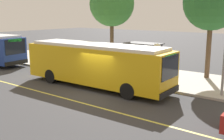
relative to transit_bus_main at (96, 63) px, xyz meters
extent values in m
plane|color=#38383A|center=(1.15, -1.01, -1.62)|extent=(120.00, 120.00, 0.00)
cube|color=#B7B2A8|center=(1.15, 4.99, -1.54)|extent=(44.00, 6.40, 0.15)
cube|color=#E0D64C|center=(1.15, -3.21, -1.61)|extent=(36.00, 0.14, 0.01)
cube|color=gold|center=(-0.02, -0.01, -0.07)|extent=(10.92, 2.84, 2.40)
cube|color=silver|center=(-0.02, -0.01, 1.23)|extent=(10.05, 2.56, 0.20)
cube|color=black|center=(5.43, 0.14, 0.37)|extent=(0.10, 2.17, 1.34)
cube|color=black|center=(-0.05, 1.28, 0.22)|extent=(9.55, 0.29, 1.06)
cube|color=black|center=(-0.05, 1.28, -1.05)|extent=(10.31, 0.30, 0.28)
cube|color=#26D83F|center=(5.43, 0.14, 0.95)|extent=(0.07, 1.40, 0.24)
cube|color=black|center=(5.44, 0.14, -1.09)|extent=(0.15, 2.50, 0.36)
cylinder|color=black|center=(3.32, 1.24, -1.12)|extent=(1.01, 0.31, 1.00)
cylinder|color=black|center=(3.38, -1.07, -1.12)|extent=(1.01, 0.31, 1.00)
cylinder|color=black|center=(-3.30, 1.06, -1.12)|extent=(1.01, 0.31, 1.00)
cylinder|color=black|center=(-3.24, -1.25, -1.12)|extent=(1.01, 0.31, 1.00)
cube|color=black|center=(-10.01, 0.42, 0.37)|extent=(0.19, 2.17, 1.34)
cube|color=#26D83F|center=(-10.00, 0.42, 0.95)|extent=(0.12, 1.40, 0.24)
cube|color=black|center=(-9.99, 0.42, -1.09)|extent=(0.25, 2.50, 0.36)
cylinder|color=black|center=(-12.31, 1.43, -1.12)|extent=(1.02, 0.35, 1.00)
cylinder|color=#333338|center=(1.95, 5.74, -0.27)|extent=(0.10, 0.10, 2.40)
cylinder|color=#333338|center=(1.95, 4.44, -0.27)|extent=(0.10, 0.10, 2.40)
cylinder|color=#333338|center=(-0.65, 5.74, -0.27)|extent=(0.10, 0.10, 2.40)
cylinder|color=#333338|center=(-0.65, 4.44, -0.27)|extent=(0.10, 0.10, 2.40)
cube|color=#333338|center=(0.65, 5.09, 0.97)|extent=(2.90, 1.60, 0.08)
cube|color=#4C606B|center=(0.65, 5.74, -0.27)|extent=(2.47, 0.04, 2.16)
cube|color=navy|center=(-0.65, 5.09, -0.31)|extent=(0.06, 1.11, 1.82)
cube|color=brown|center=(0.77, 5.07, -1.02)|extent=(1.60, 0.44, 0.06)
cube|color=brown|center=(0.77, 5.31, -0.74)|extent=(1.60, 0.05, 0.44)
cube|color=#333338|center=(0.05, 5.07, -1.24)|extent=(0.08, 0.40, 0.45)
cube|color=#333338|center=(1.49, 5.07, -1.24)|extent=(0.08, 0.40, 0.45)
cylinder|color=#333338|center=(3.14, 2.78, -0.07)|extent=(0.07, 0.07, 2.80)
cube|color=white|center=(3.14, 2.76, 1.03)|extent=(0.44, 0.03, 0.56)
cube|color=red|center=(3.14, 2.74, 1.03)|extent=(0.40, 0.01, 0.16)
cylinder|color=#282D47|center=(3.42, 3.73, -1.04)|extent=(0.14, 0.14, 0.85)
cylinder|color=#282D47|center=(3.42, 3.55, -1.04)|extent=(0.14, 0.14, 0.85)
cube|color=beige|center=(3.42, 3.64, -0.31)|extent=(0.24, 0.40, 0.62)
sphere|color=tan|center=(3.42, 3.64, 0.11)|extent=(0.22, 0.22, 0.22)
cylinder|color=brown|center=(-4.01, 6.95, 0.59)|extent=(0.36, 0.36, 4.11)
sphere|color=#387A33|center=(-4.01, 6.95, 4.21)|extent=(4.18, 4.18, 4.18)
cylinder|color=brown|center=(5.31, 6.72, 0.57)|extent=(0.36, 0.36, 4.07)
sphere|color=#28662D|center=(5.31, 6.72, 4.16)|extent=(4.14, 4.14, 4.14)
camera|label=1|loc=(12.09, -13.87, 3.30)|focal=44.13mm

